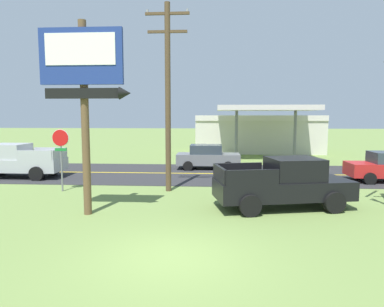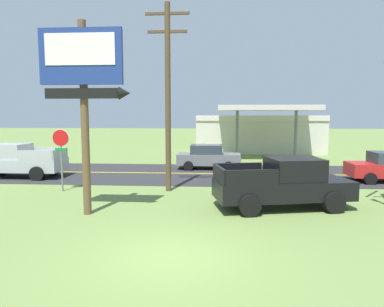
% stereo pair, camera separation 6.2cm
% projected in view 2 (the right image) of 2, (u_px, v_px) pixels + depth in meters
% --- Properties ---
extents(ground_plane, '(180.00, 180.00, 0.00)m').
position_uv_depth(ground_plane, '(170.00, 257.00, 9.02)').
color(ground_plane, olive).
extents(road_asphalt, '(140.00, 8.00, 0.02)m').
position_uv_depth(road_asphalt, '(198.00, 174.00, 21.92)').
color(road_asphalt, '#2B2B2D').
rests_on(road_asphalt, ground).
extents(road_centre_line, '(126.00, 0.20, 0.01)m').
position_uv_depth(road_centre_line, '(198.00, 173.00, 21.91)').
color(road_centre_line, gold).
rests_on(road_centre_line, road_asphalt).
extents(motel_sign, '(3.17, 0.54, 6.88)m').
position_uv_depth(motel_sign, '(84.00, 81.00, 12.34)').
color(motel_sign, brown).
rests_on(motel_sign, ground).
extents(stop_sign, '(0.80, 0.08, 2.95)m').
position_uv_depth(stop_sign, '(61.00, 149.00, 16.68)').
color(stop_sign, slate).
rests_on(stop_sign, ground).
extents(utility_pole, '(2.03, 0.26, 8.70)m').
position_uv_depth(utility_pole, '(168.00, 92.00, 16.46)').
color(utility_pole, brown).
rests_on(utility_pole, ground).
extents(gas_station, '(12.00, 11.50, 4.40)m').
position_uv_depth(gas_station, '(258.00, 132.00, 34.92)').
color(gas_station, beige).
rests_on(gas_station, ground).
extents(pickup_black_parked_on_lawn, '(5.50, 3.04, 1.96)m').
position_uv_depth(pickup_black_parked_on_lawn, '(284.00, 184.00, 13.73)').
color(pickup_black_parked_on_lawn, black).
rests_on(pickup_black_parked_on_lawn, ground).
extents(pickup_silver_on_road, '(5.20, 2.24, 1.96)m').
position_uv_depth(pickup_silver_on_road, '(17.00, 161.00, 20.55)').
color(pickup_silver_on_road, '#A8AAAF').
rests_on(pickup_silver_on_road, ground).
extents(car_grey_mid_lane, '(4.20, 2.00, 1.64)m').
position_uv_depth(car_grey_mid_lane, '(208.00, 157.00, 23.77)').
color(car_grey_mid_lane, slate).
rests_on(car_grey_mid_lane, ground).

